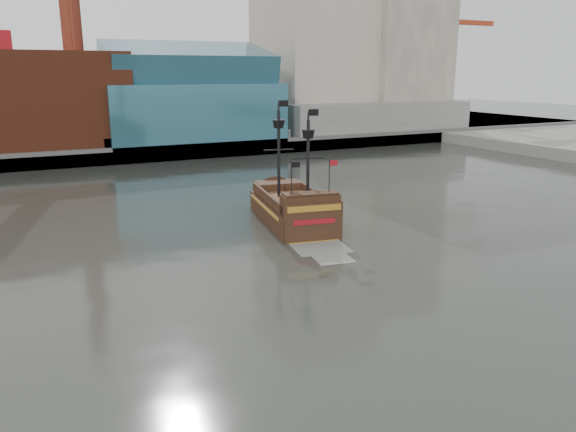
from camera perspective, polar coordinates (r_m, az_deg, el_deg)
ground at (r=35.62m, az=8.38°, el=-8.90°), size 400.00×400.00×0.00m
promenade_far at (r=120.89m, az=-17.36°, el=7.65°), size 220.00×60.00×2.00m
seawall at (r=92.06m, az=-14.32°, el=6.09°), size 220.00×1.00×2.60m
skyline at (r=114.32m, az=-14.92°, el=19.32°), size 149.00×45.00×62.00m
crane_a at (r=146.15m, az=16.17°, el=15.94°), size 22.50×4.00×32.25m
crane_b at (r=159.93m, az=16.24°, el=14.49°), size 19.10×4.00×26.25m
pirate_ship at (r=53.13m, az=0.49°, el=0.40°), size 7.65×16.99×12.27m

